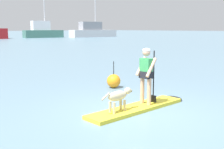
{
  "coord_description": "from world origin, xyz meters",
  "views": [
    {
      "loc": [
        -6.09,
        -5.14,
        2.3
      ],
      "look_at": [
        0.0,
        1.0,
        0.9
      ],
      "focal_mm": 46.39,
      "sensor_mm": 36.0,
      "label": 1
    }
  ],
  "objects_px": {
    "moored_boat_starboard": "(93,31)",
    "moored_boat_center": "(43,31)",
    "dog": "(119,96)",
    "marker_buoy": "(114,81)",
    "paddleboard": "(142,107)",
    "person_paddler": "(146,72)"
  },
  "relations": [
    {
      "from": "paddleboard",
      "to": "marker_buoy",
      "type": "bearing_deg",
      "value": 60.8
    },
    {
      "from": "paddleboard",
      "to": "dog",
      "type": "height_order",
      "value": "dog"
    },
    {
      "from": "person_paddler",
      "to": "moored_boat_center",
      "type": "distance_m",
      "value": 62.83
    },
    {
      "from": "person_paddler",
      "to": "marker_buoy",
      "type": "distance_m",
      "value": 3.05
    },
    {
      "from": "paddleboard",
      "to": "person_paddler",
      "type": "bearing_deg",
      "value": -1.82
    },
    {
      "from": "person_paddler",
      "to": "dog",
      "type": "height_order",
      "value": "person_paddler"
    },
    {
      "from": "dog",
      "to": "moored_boat_starboard",
      "type": "xyz_separation_m",
      "value": [
        42.63,
        50.14,
        0.91
      ]
    },
    {
      "from": "moored_boat_center",
      "to": "marker_buoy",
      "type": "relative_size",
      "value": 10.57
    },
    {
      "from": "paddleboard",
      "to": "person_paddler",
      "type": "xyz_separation_m",
      "value": [
        0.16,
        -0.01,
        0.99
      ]
    },
    {
      "from": "paddleboard",
      "to": "marker_buoy",
      "type": "distance_m",
      "value": 3.03
    },
    {
      "from": "dog",
      "to": "moored_boat_starboard",
      "type": "distance_m",
      "value": 65.82
    },
    {
      "from": "marker_buoy",
      "to": "person_paddler",
      "type": "bearing_deg",
      "value": -116.47
    },
    {
      "from": "dog",
      "to": "moored_boat_center",
      "type": "xyz_separation_m",
      "value": [
        31.33,
        55.04,
        0.97
      ]
    },
    {
      "from": "paddleboard",
      "to": "moored_boat_starboard",
      "type": "distance_m",
      "value": 65.25
    },
    {
      "from": "dog",
      "to": "moored_boat_center",
      "type": "bearing_deg",
      "value": 60.35
    },
    {
      "from": "moored_boat_starboard",
      "to": "marker_buoy",
      "type": "relative_size",
      "value": 12.62
    },
    {
      "from": "moored_boat_starboard",
      "to": "paddleboard",
      "type": "bearing_deg",
      "value": -129.72
    },
    {
      "from": "marker_buoy",
      "to": "moored_boat_center",
      "type": "bearing_deg",
      "value": 61.12
    },
    {
      "from": "marker_buoy",
      "to": "paddleboard",
      "type": "bearing_deg",
      "value": -119.2
    },
    {
      "from": "moored_boat_starboard",
      "to": "moored_boat_center",
      "type": "bearing_deg",
      "value": 156.57
    },
    {
      "from": "moored_boat_center",
      "to": "marker_buoy",
      "type": "xyz_separation_m",
      "value": [
        -28.92,
        -52.44,
        -1.21
      ]
    },
    {
      "from": "person_paddler",
      "to": "moored_boat_starboard",
      "type": "xyz_separation_m",
      "value": [
        41.53,
        50.18,
        0.38
      ]
    }
  ]
}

